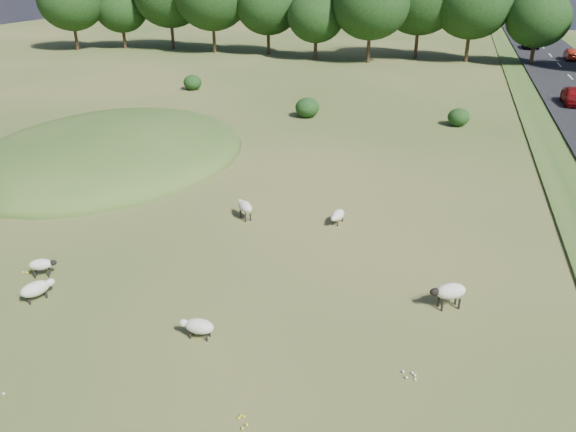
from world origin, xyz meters
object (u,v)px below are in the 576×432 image
object	(u,v)px
sheep_3	(449,291)
car_4	(547,33)
car_5	(572,54)
sheep_5	(338,215)
car_6	(531,44)
sheep_4	(245,207)
car_0	(574,96)
sheep_0	(198,326)
sheep_2	(41,265)
sheep_1	(36,289)

from	to	relation	value
sheep_3	car_4	bearing A→B (deg)	-126.64
car_4	car_5	world-z (taller)	car_4
sheep_5	car_6	bearing A→B (deg)	179.29
sheep_4	car_0	distance (m)	34.55
sheep_3	car_0	bearing A→B (deg)	-132.85
sheep_0	car_0	xyz separation A→B (m)	(16.81, 38.26, 0.52)
sheep_3	car_5	world-z (taller)	car_5
car_6	car_0	bearing A→B (deg)	-90.00
sheep_0	car_0	world-z (taller)	car_0
sheep_2	car_0	size ratio (longest dim) A/B	0.26
sheep_3	car_5	xyz separation A→B (m)	(12.94, 60.33, 0.25)
car_5	sheep_4	bearing A→B (deg)	67.93
car_0	car_6	size ratio (longest dim) A/B	0.92
car_6	car_5	bearing A→B (deg)	-68.35
sheep_2	car_4	xyz separation A→B (m)	(28.01, 86.38, 0.47)
sheep_3	sheep_4	xyz separation A→B (m)	(-9.44, 5.12, -0.05)
sheep_2	car_0	world-z (taller)	car_0
sheep_1	car_5	size ratio (longest dim) A/B	0.31
sheep_1	car_6	distance (m)	77.08
sheep_5	car_6	world-z (taller)	car_6
sheep_3	car_0	size ratio (longest dim) A/B	0.33
sheep_0	car_6	size ratio (longest dim) A/B	0.26
car_0	sheep_3	bearing A→B (deg)	-104.94
car_0	car_6	world-z (taller)	car_0
sheep_2	car_5	size ratio (longest dim) A/B	0.26
sheep_3	sheep_4	distance (m)	10.74
sheep_0	car_5	distance (m)	67.56
sheep_0	car_6	xyz separation A→B (m)	(16.81, 73.91, 0.44)
car_4	sheep_1	bearing A→B (deg)	72.84
sheep_1	sheep_4	world-z (taller)	sheep_4
sheep_0	sheep_2	world-z (taller)	sheep_2
car_4	sheep_3	bearing A→B (deg)	81.27
sheep_4	car_6	xyz separation A→B (m)	(18.58, 64.78, 0.25)
sheep_1	sheep_4	size ratio (longest dim) A/B	1.11
sheep_3	sheep_1	bearing A→B (deg)	-13.77
car_4	sheep_5	bearing A→B (deg)	77.03
sheep_1	car_0	bearing A→B (deg)	-2.45
sheep_1	sheep_3	size ratio (longest dim) A/B	0.94
car_6	sheep_0	bearing A→B (deg)	-102.81
sheep_5	car_6	distance (m)	65.67
sheep_3	sheep_4	size ratio (longest dim) A/B	1.19
sheep_3	sheep_2	bearing A→B (deg)	-19.90
car_0	sheep_2	bearing A→B (deg)	-123.64
sheep_4	car_4	xyz separation A→B (m)	(22.38, 79.13, 0.37)
sheep_3	car_0	xyz separation A→B (m)	(9.14, 34.26, 0.28)
sheep_0	sheep_5	xyz separation A→B (m)	(2.53, 9.81, -0.01)
sheep_4	sheep_0	bearing A→B (deg)	147.11
sheep_2	car_4	world-z (taller)	car_4
sheep_2	car_5	world-z (taller)	car_5
sheep_4	sheep_5	bearing A→B (deg)	-124.91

